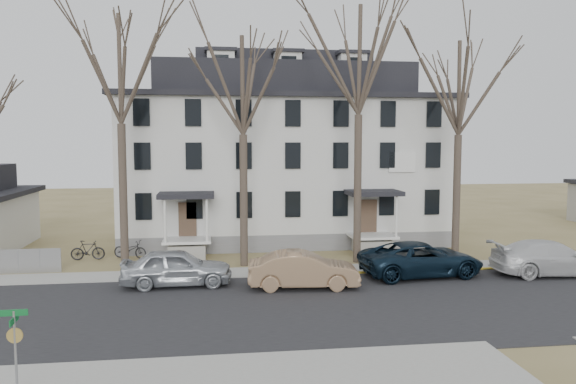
{
  "coord_description": "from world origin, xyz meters",
  "views": [
    {
      "loc": [
        -6.58,
        -18.86,
        6.45
      ],
      "look_at": [
        -2.81,
        9.0,
        3.87
      ],
      "focal_mm": 35.0,
      "sensor_mm": 36.0,
      "label": 1
    }
  ],
  "objects": [
    {
      "name": "ground",
      "position": [
        0.0,
        0.0,
        0.0
      ],
      "size": [
        120.0,
        120.0,
        0.0
      ],
      "primitive_type": "plane",
      "color": "olive",
      "rests_on": "ground"
    },
    {
      "name": "main_road",
      "position": [
        0.0,
        2.0,
        0.0
      ],
      "size": [
        120.0,
        10.0,
        0.04
      ],
      "primitive_type": "cube",
      "color": "#27272A",
      "rests_on": "ground"
    },
    {
      "name": "far_sidewalk",
      "position": [
        0.0,
        8.0,
        0.0
      ],
      "size": [
        120.0,
        2.0,
        0.08
      ],
      "primitive_type": "cube",
      "color": "#A09F97",
      "rests_on": "ground"
    },
    {
      "name": "yellow_curb",
      "position": [
        5.0,
        7.1,
        0.0
      ],
      "size": [
        14.0,
        0.25,
        0.06
      ],
      "primitive_type": "cube",
      "color": "gold",
      "rests_on": "ground"
    },
    {
      "name": "boarding_house",
      "position": [
        -2.0,
        17.95,
        5.38
      ],
      "size": [
        20.8,
        12.36,
        12.05
      ],
      "color": "slate",
      "rests_on": "ground"
    },
    {
      "name": "tree_far_left",
      "position": [
        -11.0,
        9.8,
        10.34
      ],
      "size": [
        8.4,
        8.4,
        13.72
      ],
      "color": "#473B31",
      "rests_on": "ground"
    },
    {
      "name": "tree_mid_left",
      "position": [
        -5.0,
        9.8,
        9.6
      ],
      "size": [
        7.8,
        7.8,
        12.74
      ],
      "color": "#473B31",
      "rests_on": "ground"
    },
    {
      "name": "tree_center",
      "position": [
        1.0,
        9.8,
        11.08
      ],
      "size": [
        9.0,
        9.0,
        14.7
      ],
      "color": "#473B31",
      "rests_on": "ground"
    },
    {
      "name": "tree_mid_right",
      "position": [
        6.5,
        9.8,
        9.6
      ],
      "size": [
        7.8,
        7.8,
        12.74
      ],
      "color": "#473B31",
      "rests_on": "ground"
    },
    {
      "name": "car_silver",
      "position": [
        -8.19,
        5.98,
        0.83
      ],
      "size": [
        4.89,
        2.06,
        1.65
      ],
      "primitive_type": "imported",
      "rotation": [
        0.0,
        0.0,
        1.59
      ],
      "color": "#B2B8BE",
      "rests_on": "ground"
    },
    {
      "name": "car_tan",
      "position": [
        -2.69,
        4.86,
        0.79
      ],
      "size": [
        4.94,
        2.07,
        1.59
      ],
      "primitive_type": "imported",
      "rotation": [
        0.0,
        0.0,
        1.49
      ],
      "color": "#917051",
      "rests_on": "ground"
    },
    {
      "name": "car_navy",
      "position": [
        3.21,
        6.28,
        0.81
      ],
      "size": [
        6.07,
        3.24,
        1.62
      ],
      "primitive_type": "imported",
      "rotation": [
        0.0,
        0.0,
        1.67
      ],
      "color": "black",
      "rests_on": "ground"
    },
    {
      "name": "car_white",
      "position": [
        9.46,
        5.62,
        0.82
      ],
      "size": [
        5.8,
        2.66,
        1.64
      ],
      "primitive_type": "imported",
      "rotation": [
        0.0,
        0.0,
        1.51
      ],
      "color": "silver",
      "rests_on": "ground"
    },
    {
      "name": "bicycle_left",
      "position": [
        -11.08,
        12.19,
        0.5
      ],
      "size": [
        2.02,
        1.3,
        1.0
      ],
      "primitive_type": "imported",
      "rotation": [
        0.0,
        0.0,
        1.21
      ],
      "color": "black",
      "rests_on": "ground"
    },
    {
      "name": "bicycle_right",
      "position": [
        -13.28,
        12.06,
        0.53
      ],
      "size": [
        1.79,
        0.56,
        1.07
      ],
      "primitive_type": "imported",
      "rotation": [
        0.0,
        0.0,
        1.61
      ],
      "color": "black",
      "rests_on": "ground"
    },
    {
      "name": "street_sign",
      "position": [
        -11.45,
        -4.67,
        1.57
      ],
      "size": [
        0.66,
        0.66,
        2.32
      ],
      "rotation": [
        0.0,
        0.0,
        0.03
      ],
      "color": "gray",
      "rests_on": "ground"
    }
  ]
}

